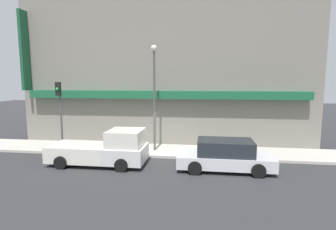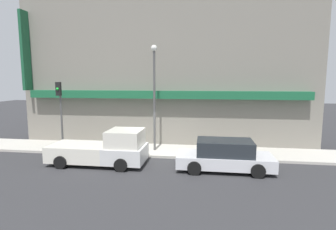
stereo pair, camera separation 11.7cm
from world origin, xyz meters
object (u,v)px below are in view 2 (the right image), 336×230
Objects in this scene: parked_car at (224,156)px; pickup_truck at (104,149)px; fire_hydrant at (133,145)px; traffic_light at (60,104)px; street_lamp at (154,87)px.

pickup_truck is at bearing -179.44° from parked_car.
fire_hydrant is 0.18× the size of traffic_light.
street_lamp is at bearing 50.13° from pickup_truck.
traffic_light reaches higher than parked_car.
pickup_truck reaches higher than fire_hydrant.
parked_car is 1.12× the size of traffic_light.
pickup_truck is 0.80× the size of street_lamp.
street_lamp is at bearing 9.11° from traffic_light.
pickup_truck is at bearing -129.55° from street_lamp.
parked_car is at bearing -33.38° from street_lamp.
fire_hydrant is 0.12× the size of street_lamp.
traffic_light is (-5.57, -0.89, -1.05)m from street_lamp.
pickup_truck is 4.70m from street_lamp.
fire_hydrant is at bearing -168.19° from street_lamp.
fire_hydrant is 4.96m from traffic_light.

